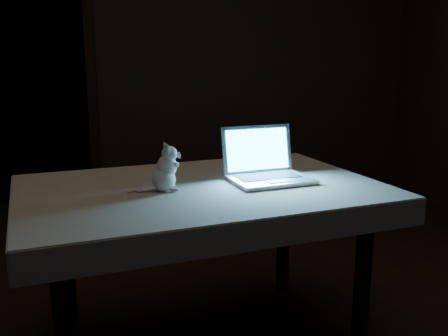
{
  "coord_description": "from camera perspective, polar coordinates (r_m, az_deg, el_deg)",
  "views": [
    {
      "loc": [
        -0.3,
        -1.96,
        1.23
      ],
      "look_at": [
        0.07,
        -0.01,
        0.79
      ],
      "focal_mm": 40.0,
      "sensor_mm": 36.0,
      "label": 1
    }
  ],
  "objects": [
    {
      "name": "table",
      "position": [
        2.16,
        -2.53,
        -11.44
      ],
      "size": [
        1.47,
        1.1,
        0.71
      ],
      "primitive_type": null,
      "rotation": [
        0.0,
        0.0,
        0.19
      ],
      "color": "black",
      "rests_on": "floor"
    },
    {
      "name": "laptop",
      "position": [
        2.08,
        5.44,
        1.4
      ],
      "size": [
        0.38,
        0.34,
        0.22
      ],
      "primitive_type": null,
      "rotation": [
        0.0,
        0.0,
        0.19
      ],
      "color": "#BCBDC2",
      "rests_on": "tablecloth"
    },
    {
      "name": "back_wall",
      "position": [
        4.47,
        -7.06,
        13.21
      ],
      "size": [
        4.5,
        0.04,
        2.6
      ],
      "primitive_type": "cube",
      "color": "black",
      "rests_on": "ground"
    },
    {
      "name": "plush_mouse",
      "position": [
        1.94,
        -6.94,
        0.06
      ],
      "size": [
        0.16,
        0.16,
        0.19
      ],
      "primitive_type": null,
      "rotation": [
        0.0,
        0.0,
        0.23
      ],
      "color": "white",
      "rests_on": "tablecloth"
    },
    {
      "name": "tablecloth",
      "position": [
        2.0,
        -1.21,
        -3.76
      ],
      "size": [
        1.68,
        1.39,
        0.1
      ],
      "primitive_type": null,
      "rotation": [
        0.0,
        0.0,
        0.34
      ],
      "color": "beige",
      "rests_on": "table"
    },
    {
      "name": "doorway",
      "position": [
        4.53,
        -21.18,
        9.5
      ],
      "size": [
        1.06,
        0.36,
        2.13
      ],
      "primitive_type": null,
      "color": "black",
      "rests_on": "back_wall"
    }
  ]
}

